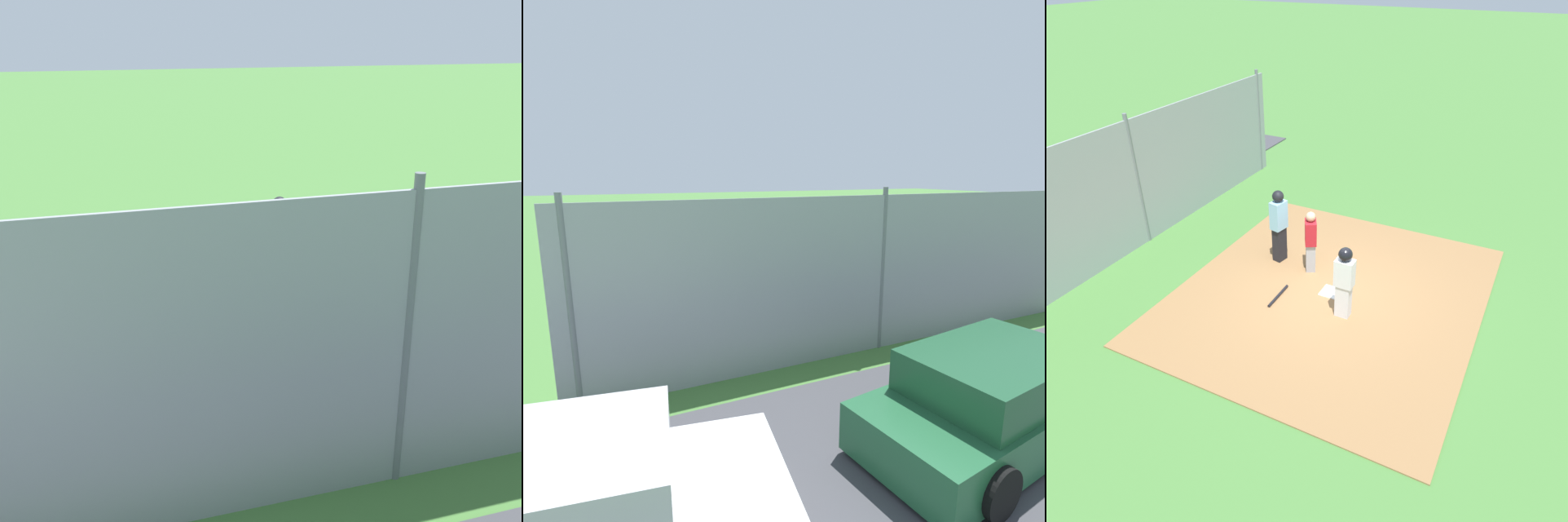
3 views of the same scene
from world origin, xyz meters
The scene contains 11 objects.
ground_plane centered at (0.00, 0.00, 0.00)m, with size 140.00×140.00×0.00m, color #477A38.
dirt_infield centered at (0.00, 0.00, 0.01)m, with size 7.20×6.40×0.03m, color olive.
home_plate centered at (0.00, 0.00, 0.04)m, with size 0.44×0.44×0.02m, color white.
catcher centered at (-0.65, -0.84, 0.81)m, with size 0.46×0.41×1.53m.
umpire centered at (-0.71, -1.72, 1.01)m, with size 0.42×0.33×1.84m.
runner centered at (0.61, 0.54, 0.95)m, with size 0.28×0.38×1.63m.
baseball_bat centered at (0.68, -0.97, 0.06)m, with size 0.06×0.06×0.85m, color black.
backstop_fence centered at (0.00, -5.33, 1.60)m, with size 12.00×0.10×3.35m.
parking_lot centered at (0.00, -8.76, 0.02)m, with size 18.00×5.20×0.04m, color #424247.
parked_car_white centered at (-5.87, -8.24, 0.61)m, with size 4.42×2.38×1.28m.
parked_car_green centered at (-0.51, -8.52, 0.61)m, with size 4.38×2.29×1.28m.
Camera 2 is at (-5.35, -12.00, 3.60)m, focal length 28.77 mm.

